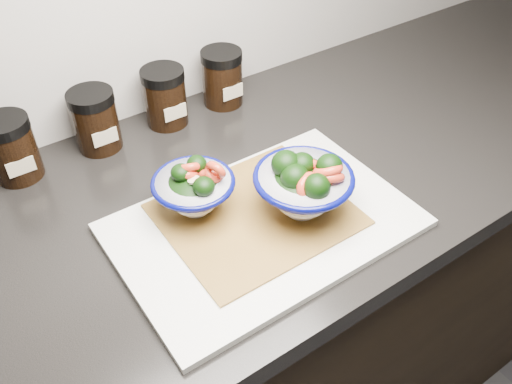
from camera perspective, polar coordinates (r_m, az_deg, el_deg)
cabinet at (r=1.24m, az=-7.03°, el=-18.54°), size 3.43×0.58×0.86m
countertop at (r=0.88m, az=-9.40°, el=-3.73°), size 3.50×0.60×0.04m
cutting_board at (r=0.84m, az=0.83°, el=-3.48°), size 0.45×0.30×0.01m
bamboo_mat at (r=0.85m, az=0.00°, el=-2.34°), size 0.28×0.24×0.00m
bowl_left at (r=0.83m, az=-6.50°, el=0.30°), size 0.13×0.13×0.10m
bowl_right at (r=0.82m, az=5.05°, el=0.67°), size 0.15×0.15×0.11m
spice_jar_b at (r=0.99m, az=-24.32°, el=4.20°), size 0.08×0.08×0.11m
spice_jar_c at (r=1.01m, az=-16.55°, el=7.24°), size 0.08×0.08×0.11m
spice_jar_d at (r=1.05m, az=-9.56°, el=9.84°), size 0.08×0.08×0.11m
spice_jar_e at (r=1.10m, az=-3.57°, el=11.93°), size 0.08×0.08×0.11m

